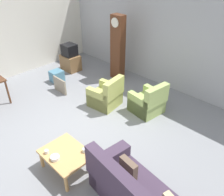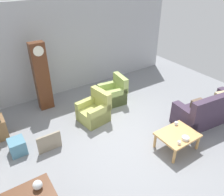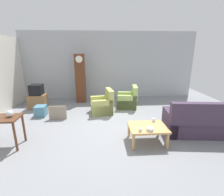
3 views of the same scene
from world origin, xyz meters
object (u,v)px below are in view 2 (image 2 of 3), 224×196
bowl_white_stacked (185,138)px  framed_picture_leaning (49,142)px  couch_floral (209,111)px  armchair_olive_near (94,111)px  grandfather_clock (42,77)px  armchair_olive_far (113,94)px  glass_dome_cloche (38,185)px  cup_white_porcelain (179,143)px  coffee_table_wood (177,136)px  storage_box_blue (17,146)px  cup_blue_rimmed (176,123)px

bowl_white_stacked → framed_picture_leaning: bearing=144.2°
couch_floral → armchair_olive_near: (-2.82, 1.92, -0.05)m
armchair_olive_near → grandfather_clock: (-0.97, 1.50, 0.79)m
framed_picture_leaning → armchair_olive_far: bearing=22.1°
armchair_olive_far → glass_dome_cloche: (-3.34, -2.69, 0.56)m
cup_white_porcelain → grandfather_clock: bearing=114.8°
couch_floral → coffee_table_wood: size_ratio=2.28×
armchair_olive_far → storage_box_blue: armchair_olive_far is taller
couch_floral → cup_blue_rimmed: bearing=-179.8°
coffee_table_wood → glass_dome_cloche: bearing=178.5°
grandfather_clock → storage_box_blue: grandfather_clock is taller
grandfather_clock → armchair_olive_far: bearing=-24.7°
armchair_olive_far → cup_white_porcelain: size_ratio=11.47×
cup_white_porcelain → bowl_white_stacked: cup_white_porcelain is taller
armchair_olive_far → storage_box_blue: (-3.34, -0.72, -0.11)m
coffee_table_wood → cup_white_porcelain: size_ratio=11.96×
coffee_table_wood → glass_dome_cloche: 3.43m
bowl_white_stacked → cup_blue_rimmed: bearing=64.0°
storage_box_blue → cup_blue_rimmed: bearing=-26.0°
framed_picture_leaning → bowl_white_stacked: 3.33m
couch_floral → framed_picture_leaning: (-4.40, 1.41, -0.11)m
framed_picture_leaning → bowl_white_stacked: size_ratio=3.44×
framed_picture_leaning → armchair_olive_near: bearing=17.7°
armchair_olive_near → cup_white_porcelain: (0.86, -2.47, 0.19)m
framed_picture_leaning → grandfather_clock: bearing=73.2°
armchair_olive_far → glass_dome_cloche: bearing=-141.2°
armchair_olive_far → coffee_table_wood: bearing=-88.9°
storage_box_blue → cup_white_porcelain: 3.92m
armchair_olive_near → grandfather_clock: grandfather_clock is taller
glass_dome_cloche → cup_blue_rimmed: (3.65, 0.20, -0.37)m
framed_picture_leaning → cup_white_porcelain: bearing=-38.8°
coffee_table_wood → storage_box_blue: bearing=148.7°
grandfather_clock → framed_picture_leaning: grandfather_clock is taller
grandfather_clock → glass_dome_cloche: bearing=-109.9°
couch_floral → framed_picture_leaning: couch_floral is taller
armchair_olive_near → cup_blue_rimmed: armchair_olive_near is taller
framed_picture_leaning → cup_blue_rimmed: cup_blue_rimmed is taller
grandfather_clock → framed_picture_leaning: 2.27m
armchair_olive_near → storage_box_blue: size_ratio=2.27×
armchair_olive_near → bowl_white_stacked: size_ratio=5.27×
framed_picture_leaning → cup_white_porcelain: size_ratio=7.48×
coffee_table_wood → bowl_white_stacked: 0.26m
storage_box_blue → framed_picture_leaning: bearing=-27.0°
couch_floral → glass_dome_cloche: (-5.10, -0.20, 0.51)m
glass_dome_cloche → armchair_olive_near: bearing=42.9°
grandfather_clock → bowl_white_stacked: grandfather_clock is taller
cup_blue_rimmed → bowl_white_stacked: cup_blue_rimmed is taller
couch_floral → grandfather_clock: 5.16m
storage_box_blue → cup_white_porcelain: bearing=-36.5°
couch_floral → cup_white_porcelain: size_ratio=27.22×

